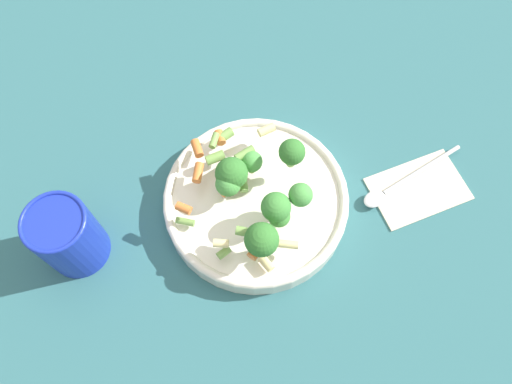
# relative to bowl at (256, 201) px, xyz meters

# --- Properties ---
(ground_plane) EXTENTS (3.00, 3.00, 0.00)m
(ground_plane) POSITION_rel_bowl_xyz_m (0.00, 0.00, -0.02)
(ground_plane) COLOR #2D6066
(bowl) EXTENTS (0.27, 0.27, 0.04)m
(bowl) POSITION_rel_bowl_xyz_m (0.00, 0.00, 0.00)
(bowl) COLOR silver
(bowl) RESTS_ON ground_plane
(pasta_salad) EXTENTS (0.22, 0.21, 0.08)m
(pasta_salad) POSITION_rel_bowl_xyz_m (-0.01, 0.01, 0.06)
(pasta_salad) COLOR #8CB766
(pasta_salad) RESTS_ON bowl
(cup) EXTENTS (0.09, 0.09, 0.12)m
(cup) POSITION_rel_bowl_xyz_m (0.17, 0.20, 0.04)
(cup) COLOR #192DAD
(cup) RESTS_ON ground_plane
(napkin) EXTENTS (0.16, 0.17, 0.01)m
(napkin) POSITION_rel_bowl_xyz_m (-0.19, -0.17, -0.02)
(napkin) COLOR beige
(napkin) RESTS_ON ground_plane
(spoon) EXTENTS (0.09, 0.18, 0.01)m
(spoon) POSITION_rel_bowl_xyz_m (-0.16, -0.15, -0.01)
(spoon) COLOR silver
(spoon) RESTS_ON napkin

